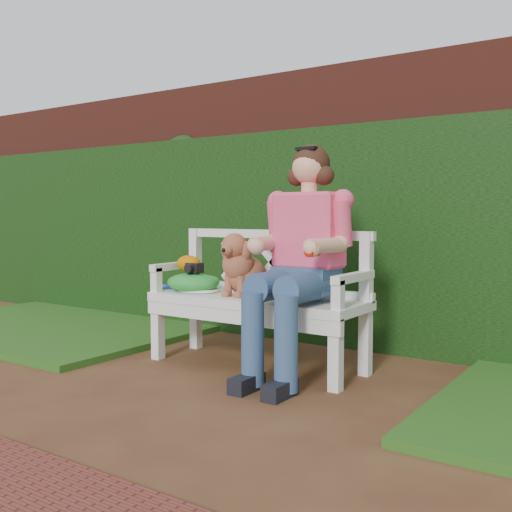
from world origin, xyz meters
The scene contains 11 objects.
ground centered at (0.00, 0.00, 0.00)m, with size 60.00×60.00×0.00m, color #4B2618.
brick_wall centered at (0.00, 1.90, 1.10)m, with size 10.00×0.30×2.20m, color #5D251B.
ivy_hedge centered at (0.00, 1.68, 0.85)m, with size 10.00×0.18×1.70m, color #1E4C13.
grass_left centered at (-2.40, 0.90, 0.03)m, with size 2.60×2.00×0.05m, color #265419.
garden_bench centered at (-0.15, 0.76, 0.24)m, with size 1.58×0.60×0.48m, color white, non-canonical shape.
seated_woman centered at (0.23, 0.74, 0.74)m, with size 0.62×0.83×1.48m, color #D83441, non-canonical shape.
dog centered at (-0.25, 0.76, 0.69)m, with size 0.29×0.39×0.43m, color #955836, non-canonical shape.
tennis_racket centered at (-0.66, 0.73, 0.49)m, with size 0.61×0.26×0.03m, color white, non-canonical shape.
green_bag centered at (-0.66, 0.71, 0.55)m, with size 0.40×0.31×0.14m, color #218133, non-canonical shape.
camera_item centered at (-0.63, 0.70, 0.65)m, with size 0.11×0.08×0.07m, color black.
baseball_glove centered at (-0.71, 0.73, 0.68)m, with size 0.19×0.14×0.12m, color #BC6600.
Camera 1 is at (2.08, -2.53, 1.03)m, focal length 42.00 mm.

